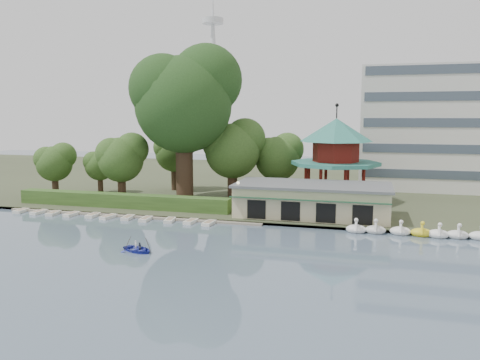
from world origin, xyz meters
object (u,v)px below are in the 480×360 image
at_px(pavilion, 336,152).
at_px(big_tree, 185,97).
at_px(boathouse, 312,200).
at_px(rowboat_with_passengers, 138,247).
at_px(dock, 130,216).

bearing_deg(pavilion, big_tree, -169.71).
xyz_separation_m(pavilion, big_tree, (-20.81, -3.78, 7.64)).
bearing_deg(big_tree, pavilion, 10.29).
height_order(boathouse, big_tree, big_tree).
distance_m(boathouse, pavilion, 11.43).
xyz_separation_m(pavilion, rowboat_with_passengers, (-15.88, -28.30, -7.02)).
height_order(boathouse, rowboat_with_passengers, boathouse).
bearing_deg(boathouse, pavilion, 78.72).
relative_size(dock, rowboat_with_passengers, 6.46).
bearing_deg(rowboat_with_passengers, boathouse, 52.78).
xyz_separation_m(dock, big_tree, (3.19, 11.02, 15.01)).
distance_m(big_tree, rowboat_with_passengers, 29.00).
height_order(dock, rowboat_with_passengers, rowboat_with_passengers).
bearing_deg(rowboat_with_passengers, pavilion, 60.70).
bearing_deg(dock, rowboat_with_passengers, -58.98).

